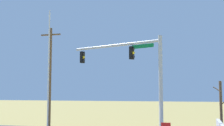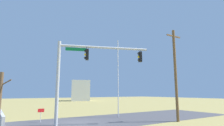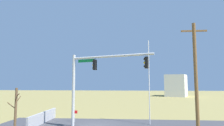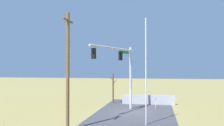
% 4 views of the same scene
% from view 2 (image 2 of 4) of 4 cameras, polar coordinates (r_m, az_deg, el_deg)
% --- Properties ---
extents(ground_plane, '(160.00, 160.00, 0.00)m').
position_cam_2_polar(ground_plane, '(17.33, -10.78, -17.74)').
color(ground_plane, olive).
extents(road_surface, '(28.00, 8.00, 0.01)m').
position_cam_2_polar(road_surface, '(19.20, 0.86, -17.02)').
color(road_surface, '#3D3D42').
rests_on(road_surface, ground_plane).
extents(retaining_fence, '(0.20, 6.63, 1.17)m').
position_cam_2_polar(retaining_fence, '(17.14, -31.08, -14.76)').
color(retaining_fence, '#A8A8AD').
rests_on(retaining_fence, ground_plane).
extents(signal_mast, '(7.51, 2.97, 6.95)m').
position_cam_2_polar(signal_mast, '(15.97, -8.56, -0.88)').
color(signal_mast, '#B2B5BA').
rests_on(signal_mast, ground_plane).
extents(flagpole, '(0.10, 0.10, 8.71)m').
position_cam_2_polar(flagpole, '(21.05, 1.89, -4.44)').
color(flagpole, silver).
rests_on(flagpole, ground_plane).
extents(utility_pole, '(1.90, 0.26, 8.78)m').
position_cam_2_polar(utility_pole, '(18.83, 18.93, -2.79)').
color(utility_pole, brown).
rests_on(utility_pole, ground_plane).
extents(open_sign, '(0.56, 0.04, 1.22)m').
position_cam_2_polar(open_sign, '(18.44, -21.01, -13.94)').
color(open_sign, silver).
rests_on(open_sign, ground_plane).
extents(distant_building, '(7.98, 8.56, 6.56)m').
position_cam_2_polar(distant_building, '(62.17, -9.53, -8.38)').
color(distant_building, silver).
rests_on(distant_building, ground_plane).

